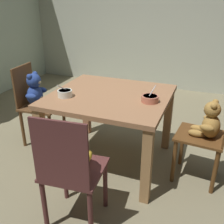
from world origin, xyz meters
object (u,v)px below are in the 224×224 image
object	(u,v)px
teddy_chair_near_left	(36,96)
porridge_bowl_white_near_left	(65,93)
dining_table	(110,106)
teddy_chair_near_right	(209,128)
teddy_chair_near_front	(70,160)
porridge_bowl_terracotta_near_right	(150,99)

from	to	relation	value
teddy_chair_near_left	porridge_bowl_white_near_left	size ratio (longest dim) A/B	6.40
dining_table	teddy_chair_near_right	world-z (taller)	teddy_chair_near_right
teddy_chair_near_front	porridge_bowl_terracotta_near_right	distance (m)	0.91
porridge_bowl_terracotta_near_right	teddy_chair_near_left	bearing A→B (deg)	174.98
porridge_bowl_white_near_left	teddy_chair_near_front	bearing A→B (deg)	-57.65
teddy_chair_near_left	porridge_bowl_white_near_left	bearing A→B (deg)	-31.45
porridge_bowl_white_near_left	teddy_chair_near_right	bearing A→B (deg)	9.84
dining_table	porridge_bowl_white_near_left	bearing A→B (deg)	-150.28
teddy_chair_near_right	porridge_bowl_terracotta_near_right	size ratio (longest dim) A/B	6.06
teddy_chair_near_front	porridge_bowl_terracotta_near_right	xyz separation A→B (m)	(0.34, 0.82, 0.20)
teddy_chair_near_right	porridge_bowl_white_near_left	xyz separation A→B (m)	(-1.27, -0.22, 0.22)
dining_table	teddy_chair_near_front	size ratio (longest dim) A/B	1.18
porridge_bowl_terracotta_near_right	porridge_bowl_white_near_left	distance (m)	0.77
teddy_chair_near_right	porridge_bowl_white_near_left	bearing A→B (deg)	15.45
teddy_chair_near_left	porridge_bowl_terracotta_near_right	bearing A→B (deg)	-9.80
porridge_bowl_white_near_left	dining_table	bearing A→B (deg)	29.72
teddy_chair_near_right	porridge_bowl_white_near_left	size ratio (longest dim) A/B	6.84
dining_table	teddy_chair_near_left	distance (m)	0.91
teddy_chair_near_right	teddy_chair_near_left	bearing A→B (deg)	3.93
dining_table	teddy_chair_near_front	distance (m)	0.87
teddy_chair_near_left	teddy_chair_near_right	size ratio (longest dim) A/B	0.94
dining_table	porridge_bowl_white_near_left	distance (m)	0.44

